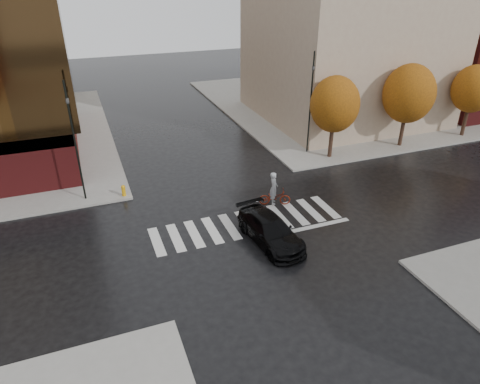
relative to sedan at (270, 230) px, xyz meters
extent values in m
plane|color=black|center=(-0.50, 1.80, -0.75)|extent=(120.00, 120.00, 0.00)
cube|color=gray|center=(20.50, 22.80, -0.67)|extent=(30.00, 30.00, 0.15)
cube|color=silver|center=(-0.50, 2.30, -0.74)|extent=(12.00, 3.00, 0.01)
cube|color=gray|center=(16.50, 18.80, 8.40)|extent=(16.00, 16.00, 18.00)
cube|color=maroon|center=(32.50, 17.80, 6.40)|extent=(14.00, 14.00, 14.00)
cylinder|color=black|center=(9.50, 9.20, 0.80)|extent=(0.32, 0.32, 2.80)
ellipsoid|color=#9E560F|center=(9.50, 9.20, 3.72)|extent=(3.80, 3.80, 4.37)
cylinder|color=black|center=(16.50, 9.20, 0.80)|extent=(0.32, 0.32, 2.80)
ellipsoid|color=#9E560F|center=(16.50, 9.20, 3.88)|extent=(4.20, 4.20, 4.83)
cylinder|color=black|center=(23.50, 9.20, 0.80)|extent=(0.32, 0.32, 2.80)
ellipsoid|color=#9E560F|center=(23.50, 9.20, 3.64)|extent=(3.60, 3.60, 4.14)
imported|color=black|center=(0.00, 0.00, 0.00)|extent=(2.68, 5.35, 1.49)
imported|color=maroon|center=(2.06, 3.81, -0.21)|extent=(2.16, 1.38, 1.07)
imported|color=#9CA0A4|center=(1.96, 3.81, 0.48)|extent=(0.77, 0.93, 2.18)
cylinder|color=black|center=(-9.45, 8.83, 3.32)|extent=(0.12, 0.12, 7.83)
imported|color=black|center=(-9.45, 8.83, 6.16)|extent=(0.22, 0.20, 0.98)
cylinder|color=black|center=(8.30, 10.80, 3.45)|extent=(0.12, 0.12, 8.08)
imported|color=black|center=(8.30, 10.80, 6.38)|extent=(0.20, 0.23, 1.01)
cylinder|color=orange|center=(-7.00, 8.30, -0.28)|extent=(0.26, 0.26, 0.64)
sphere|color=orange|center=(-7.00, 8.30, 0.04)|extent=(0.28, 0.28, 0.28)
cylinder|color=#422717|center=(0.80, 0.70, -0.74)|extent=(0.61, 0.61, 0.01)
camera|label=1|loc=(-8.80, -18.17, 13.02)|focal=32.00mm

